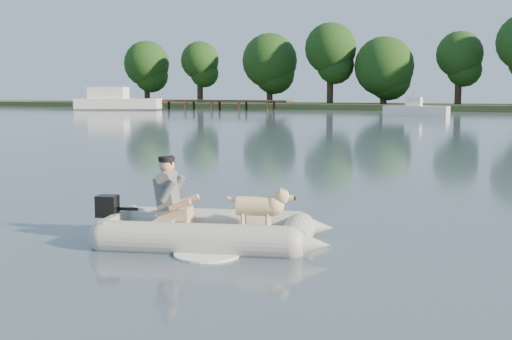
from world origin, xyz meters
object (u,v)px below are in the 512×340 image
at_px(dinghy, 213,205).
at_px(cabin_cruiser, 119,98).
at_px(dock, 207,105).
at_px(motorboat, 416,103).
at_px(man, 168,190).
at_px(dog, 256,210).

height_order(dinghy, cabin_cruiser, cabin_cruiser).
relative_size(dock, cabin_cruiser, 2.02).
distance_m(dock, dinghy, 57.72).
bearing_deg(motorboat, man, -81.93).
bearing_deg(motorboat, dog, -80.45).
height_order(dinghy, man, man).
distance_m(dinghy, motorboat, 44.12).
height_order(man, cabin_cruiser, cabin_cruiser).
bearing_deg(dinghy, motorboat, 81.53).
xyz_separation_m(man, motorboat, (-3.66, 44.01, 0.31)).
relative_size(dinghy, man, 4.52).
xyz_separation_m(dock, cabin_cruiser, (-8.41, -3.30, 0.65)).
bearing_deg(dock, man, -63.36).
bearing_deg(dock, dog, -62.25).
relative_size(dog, motorboat, 0.16).
xyz_separation_m(dog, cabin_cruiser, (-35.32, 47.86, 0.73)).
bearing_deg(man, dog, 0.00).
bearing_deg(dinghy, dog, 4.57).
relative_size(man, cabin_cruiser, 0.10).
relative_size(dock, dog, 22.66).
distance_m(cabin_cruiser, motorboat, 30.82).
distance_m(dinghy, cabin_cruiser, 59.32).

